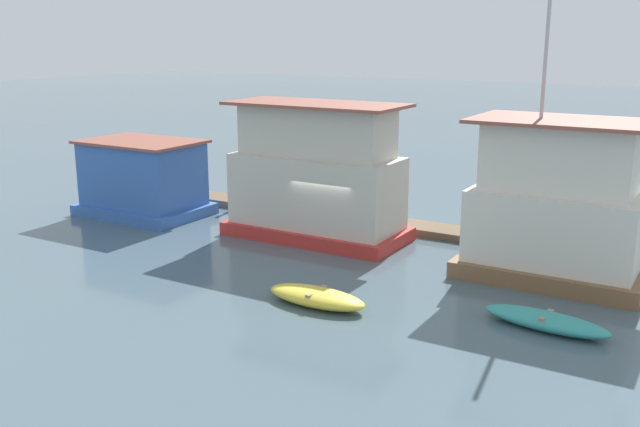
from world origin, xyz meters
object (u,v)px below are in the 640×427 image
object	(u,v)px
dinghy_yellow	(317,297)
mooring_post_centre	(232,196)
houseboat_red	(316,178)
houseboat_blue	(143,179)
houseboat_brown	(557,208)
dinghy_teal	(546,321)

from	to	relation	value
dinghy_yellow	mooring_post_centre	size ratio (longest dim) A/B	2.33
houseboat_red	mooring_post_centre	size ratio (longest dim) A/B	5.12
houseboat_blue	houseboat_brown	bearing A→B (deg)	2.19
houseboat_brown	dinghy_yellow	size ratio (longest dim) A/B	2.89
dinghy_yellow	dinghy_teal	size ratio (longest dim) A/B	0.91
dinghy_teal	houseboat_blue	bearing A→B (deg)	168.21
houseboat_red	dinghy_teal	xyz separation A→B (m)	(10.07, -4.62, -2.16)
houseboat_blue	houseboat_red	xyz separation A→B (m)	(8.50, 0.75, 0.79)
dinghy_teal	mooring_post_centre	xyz separation A→B (m)	(-15.62, 6.42, 0.45)
houseboat_red	houseboat_brown	size ratio (longest dim) A/B	0.76
houseboat_blue	mooring_post_centre	world-z (taller)	houseboat_blue
houseboat_blue	dinghy_teal	size ratio (longest dim) A/B	1.53
houseboat_red	dinghy_yellow	xyz separation A→B (m)	(3.79, -6.29, -2.14)
houseboat_brown	houseboat_blue	bearing A→B (deg)	-177.81
dinghy_yellow	dinghy_teal	world-z (taller)	dinghy_yellow
houseboat_brown	dinghy_yellow	xyz separation A→B (m)	(-5.35, -6.21, -2.08)
houseboat_red	houseboat_brown	distance (m)	9.14
dinghy_teal	dinghy_yellow	bearing A→B (deg)	-165.16
houseboat_red	mooring_post_centre	xyz separation A→B (m)	(-5.56, 1.79, -1.71)
houseboat_blue	dinghy_yellow	bearing A→B (deg)	-24.26
houseboat_blue	houseboat_red	distance (m)	8.57
houseboat_brown	dinghy_teal	size ratio (longest dim) A/B	2.63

